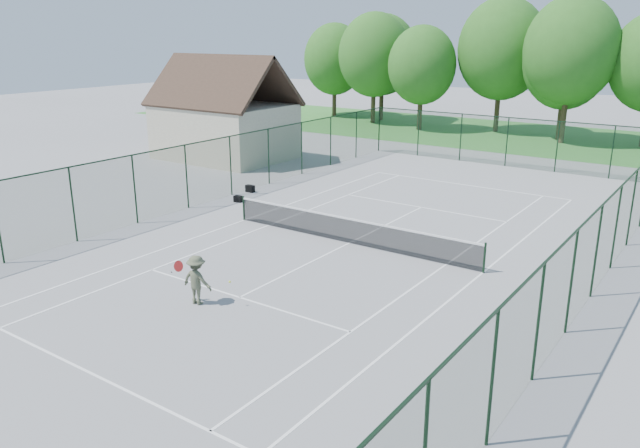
{
  "coord_description": "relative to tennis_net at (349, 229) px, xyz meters",
  "views": [
    {
      "loc": [
        12.39,
        -19.69,
        7.98
      ],
      "look_at": [
        0.0,
        -2.0,
        1.3
      ],
      "focal_mm": 35.0,
      "sensor_mm": 36.0,
      "label": 1
    }
  ],
  "objects": [
    {
      "name": "ground",
      "position": [
        0.0,
        0.0,
        -0.58
      ],
      "size": [
        140.0,
        140.0,
        0.0
      ],
      "primitive_type": "plane",
      "color": "gray",
      "rests_on": "ground"
    },
    {
      "name": "grass_far",
      "position": [
        0.0,
        30.0,
        -0.57
      ],
      "size": [
        80.0,
        16.0,
        0.01
      ],
      "primitive_type": "cube",
      "color": "#3A8433",
      "rests_on": "ground"
    },
    {
      "name": "court_lines",
      "position": [
        0.0,
        0.0,
        -0.57
      ],
      "size": [
        11.05,
        23.85,
        0.01
      ],
      "color": "white",
      "rests_on": "ground"
    },
    {
      "name": "tennis_net",
      "position": [
        0.0,
        0.0,
        0.0
      ],
      "size": [
        11.08,
        0.08,
        1.1
      ],
      "color": "black",
      "rests_on": "ground"
    },
    {
      "name": "fence_enclosure",
      "position": [
        0.0,
        0.0,
        0.98
      ],
      "size": [
        18.05,
        36.05,
        3.02
      ],
      "color": "#183A20",
      "rests_on": "ground"
    },
    {
      "name": "utility_building",
      "position": [
        -16.0,
        10.0,
        2.54
      ],
      "size": [
        8.6,
        6.27,
        6.63
      ],
      "color": "beige",
      "rests_on": "ground"
    },
    {
      "name": "tree_line_far",
      "position": [
        0.0,
        30.0,
        5.42
      ],
      "size": [
        39.4,
        6.4,
        9.7
      ],
      "color": "#483323",
      "rests_on": "ground"
    },
    {
      "name": "sports_bag_a",
      "position": [
        -8.62,
        3.98,
        -0.39
      ],
      "size": [
        0.46,
        0.28,
        0.36
      ],
      "primitive_type": "cube",
      "rotation": [
        0.0,
        0.0,
        0.01
      ],
      "color": "black",
      "rests_on": "ground"
    },
    {
      "name": "sports_bag_b",
      "position": [
        -7.79,
        2.14,
        -0.42
      ],
      "size": [
        0.44,
        0.31,
        0.32
      ],
      "primitive_type": "cube",
      "rotation": [
        0.0,
        0.0,
        0.16
      ],
      "color": "black",
      "rests_on": "ground"
    },
    {
      "name": "tennis_player",
      "position": [
        -0.75,
        -7.46,
        0.2
      ],
      "size": [
        1.88,
        0.95,
        1.55
      ],
      "color": "#51563E",
      "rests_on": "ground"
    }
  ]
}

